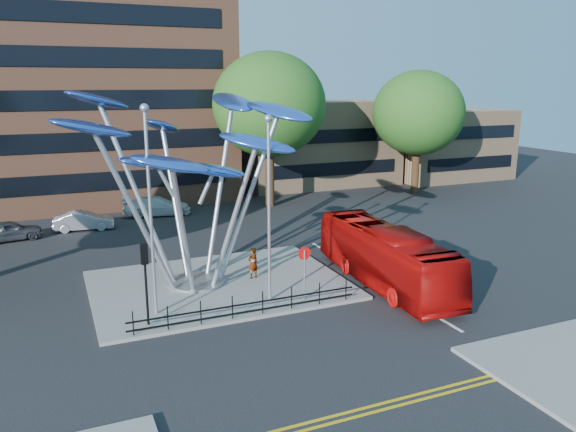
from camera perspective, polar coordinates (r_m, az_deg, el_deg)
name	(u,v)px	position (r m, az deg, el deg)	size (l,w,h in m)	color
ground	(285,331)	(23.02, -0.26, -11.62)	(120.00, 120.00, 0.00)	black
traffic_island	(219,285)	(27.92, -7.03, -6.94)	(12.00, 9.00, 0.15)	slate
double_yellow_near	(362,409)	(18.32, 7.52, -18.83)	(40.00, 0.12, 0.01)	gold
double_yellow_far	(367,414)	(18.11, 8.03, -19.28)	(40.00, 0.12, 0.01)	gold
brick_tower	(62,15)	(51.51, -21.94, 18.38)	(25.00, 15.00, 30.00)	brown
low_building_near	(316,143)	(55.11, 2.87, 7.44)	(15.00, 8.00, 8.00)	tan
low_building_far	(445,144)	(61.01, 15.70, 7.07)	(12.00, 8.00, 7.00)	tan
tree_right	(269,105)	(44.28, -1.91, 11.22)	(8.80, 8.80, 12.11)	black
tree_far	(418,113)	(51.12, 13.10, 10.14)	(8.00, 8.00, 10.81)	black
leaf_sculpture	(188,146)	(26.74, -10.08, 7.05)	(12.72, 9.54, 9.51)	#9EA0A5
street_lamp_left	(149,194)	(23.40, -13.90, 2.22)	(0.36, 0.36, 8.80)	#9EA0A5
street_lamp_right	(269,193)	(24.27, -1.96, 2.37)	(0.36, 0.36, 8.30)	#9EA0A5
traffic_light_island	(145,267)	(23.06, -14.33, -5.03)	(0.28, 0.18, 3.42)	black
no_entry_sign_island	(304,264)	(25.25, 1.69, -4.88)	(0.60, 0.10, 2.45)	#9EA0A5
pedestrian_railing_front	(248,307)	(23.93, -4.11, -9.21)	(10.00, 0.06, 1.00)	black
red_bus	(385,256)	(27.98, 9.83, -4.04)	(2.43, 10.37, 2.89)	#A20807
pedestrian	(253,263)	(28.20, -3.58, -4.78)	(0.58, 0.38, 1.58)	gray
parked_car_left	(9,231)	(39.40, -26.46, -1.35)	(1.54, 3.82, 1.30)	#414349
parked_car_mid	(84,221)	(40.24, -20.02, -0.47)	(1.35, 3.88, 1.28)	#B0B1B8
parked_car_right	(157,206)	(43.16, -13.18, 1.01)	(2.01, 4.95, 1.44)	silver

